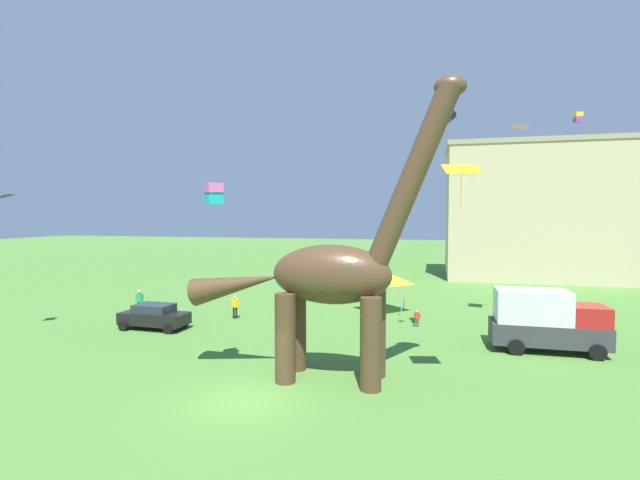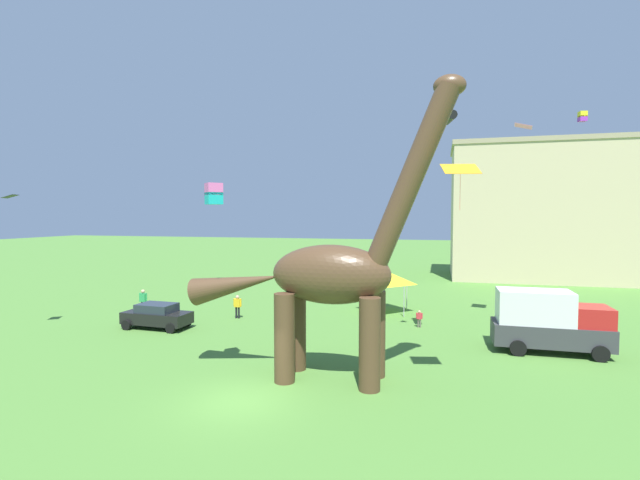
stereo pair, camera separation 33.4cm
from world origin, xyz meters
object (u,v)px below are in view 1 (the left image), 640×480
at_px(parked_sedan_left, 154,316).
at_px(person_watching_child, 140,299).
at_px(person_far_spectator, 417,317).
at_px(kite_trailing, 5,196).
at_px(person_photographer, 235,305).
at_px(kite_far_left, 578,117).
at_px(parked_box_truck, 546,320).
at_px(festival_canopy_tent, 384,277).
at_px(kite_high_right, 214,194).
at_px(kite_mid_right, 461,169).
at_px(dinosaur_sculpture, 330,274).
at_px(kite_drifting, 444,118).
at_px(kite_near_low, 520,127).

height_order(parked_sedan_left, person_watching_child, person_watching_child).
height_order(person_far_spectator, kite_trailing, kite_trailing).
relative_size(person_photographer, kite_far_left, 2.55).
distance_m(parked_sedan_left, person_photographer, 5.32).
xyz_separation_m(parked_box_truck, festival_canopy_tent, (-9.16, 7.73, 0.90)).
distance_m(parked_sedan_left, kite_high_right, 12.86).
relative_size(person_photographer, festival_canopy_tent, 0.51).
bearing_deg(person_watching_child, kite_mid_right, 8.30).
xyz_separation_m(parked_box_truck, kite_high_right, (-14.68, -7.98, 6.33)).
height_order(dinosaur_sculpture, kite_drifting, dinosaur_sculpture).
height_order(parked_box_truck, person_watching_child, parked_box_truck).
xyz_separation_m(festival_canopy_tent, kite_trailing, (-20.67, -11.96, 5.64)).
height_order(parked_sedan_left, kite_high_right, kite_high_right).
bearing_deg(kite_near_low, festival_canopy_tent, 165.64).
bearing_deg(dinosaur_sculpture, person_far_spectator, 69.69).
relative_size(parked_box_truck, kite_mid_right, 3.13).
bearing_deg(kite_trailing, kite_far_left, 18.84).
bearing_deg(kite_drifting, person_photographer, 164.19).
bearing_deg(kite_near_low, person_watching_child, -173.90).
xyz_separation_m(dinosaur_sculpture, festival_canopy_tent, (0.83, 14.35, -2.00)).
height_order(parked_sedan_left, parked_box_truck, parked_box_truck).
distance_m(parked_sedan_left, person_watching_child, 5.05).
relative_size(person_far_spectator, kite_far_left, 1.74).
bearing_deg(kite_far_left, person_far_spectator, -160.92).
height_order(parked_sedan_left, kite_far_left, kite_far_left).
xyz_separation_m(kite_drifting, kite_trailing, (-24.58, -3.44, -3.91)).
bearing_deg(dinosaur_sculpture, kite_high_right, -165.96).
bearing_deg(kite_near_low, kite_trailing, -161.60).
xyz_separation_m(parked_box_truck, kite_near_low, (-0.53, 5.52, 10.98)).
relative_size(parked_sedan_left, kite_drifting, 2.53).
height_order(dinosaur_sculpture, person_photographer, dinosaur_sculpture).
height_order(person_far_spectator, kite_near_low, kite_near_low).
bearing_deg(kite_far_left, parked_sedan_left, -163.13).
bearing_deg(kite_high_right, person_watching_child, 136.77).
bearing_deg(kite_drifting, dinosaur_sculpture, -129.11).
distance_m(festival_canopy_tent, kite_mid_right, 16.98).
relative_size(parked_sedan_left, kite_mid_right, 2.38).
relative_size(dinosaur_sculpture, parked_box_truck, 2.24).
distance_m(kite_drifting, kite_far_left, 11.56).
bearing_deg(kite_mid_right, person_far_spectator, 99.83).
distance_m(person_watching_child, person_photographer, 7.29).
bearing_deg(person_far_spectator, kite_trailing, 147.26).
bearing_deg(person_far_spectator, kite_drifting, -124.04).
bearing_deg(kite_near_low, dinosaur_sculpture, -127.95).
xyz_separation_m(parked_sedan_left, kite_mid_right, (17.81, -6.65, 8.00)).
xyz_separation_m(dinosaur_sculpture, kite_trailing, (-19.84, 2.39, 3.64)).
height_order(person_far_spectator, kite_far_left, kite_far_left).
bearing_deg(kite_far_left, kite_trailing, -161.16).
xyz_separation_m(dinosaur_sculpture, kite_near_low, (9.47, 12.14, 8.08)).
relative_size(kite_drifting, kite_far_left, 2.69).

